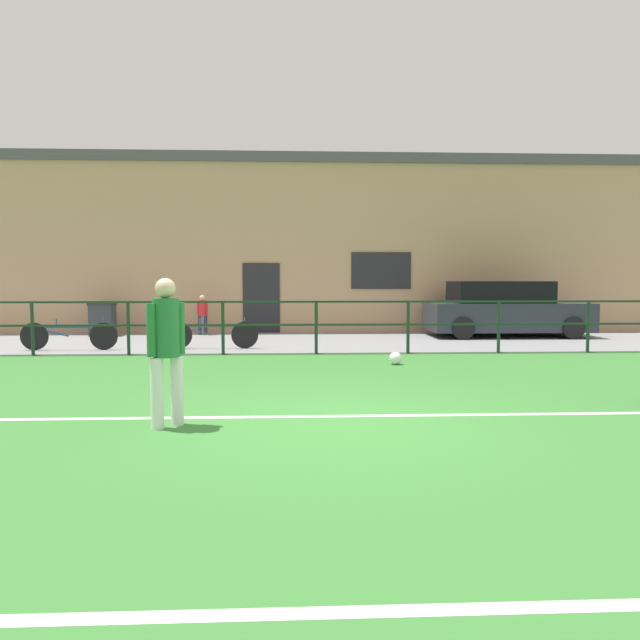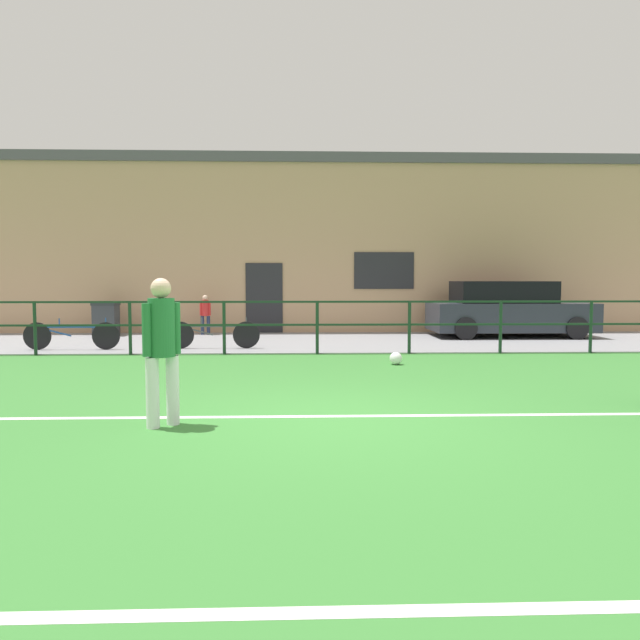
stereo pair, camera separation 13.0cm
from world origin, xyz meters
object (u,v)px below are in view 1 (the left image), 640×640
player_striker (166,343)px  trash_bin_0 (103,319)px  parked_car_red (505,310)px  spectator_child (202,312)px  bicycle_parked_0 (69,336)px  bicycle_parked_1 (212,334)px  soccer_ball_match (396,358)px

player_striker → trash_bin_0: player_striker is taller
player_striker → parked_car_red: player_striker is taller
player_striker → spectator_child: 10.67m
bicycle_parked_0 → bicycle_parked_1: 3.18m
player_striker → bicycle_parked_0: size_ratio=0.75×
parked_car_red → bicycle_parked_0: bearing=-165.9°
parked_car_red → bicycle_parked_1: 8.23m
soccer_ball_match → bicycle_parked_1: bearing=145.7°
parked_car_red → trash_bin_0: parked_car_red is taller
soccer_ball_match → spectator_child: spectator_child is taller
player_striker → bicycle_parked_0: 7.93m
player_striker → bicycle_parked_1: size_ratio=0.76×
bicycle_parked_1 → trash_bin_0: size_ratio=2.28×
bicycle_parked_0 → bicycle_parked_1: size_ratio=1.01×
bicycle_parked_0 → bicycle_parked_1: bearing=2.7°
player_striker → soccer_ball_match: 5.68m
player_striker → bicycle_parked_1: bearing=-126.8°
bicycle_parked_0 → player_striker: bearing=-62.2°
player_striker → trash_bin_0: bearing=-109.7°
spectator_child → trash_bin_0: bearing=-6.1°
soccer_ball_match → player_striker: bearing=-125.9°
parked_car_red → bicycle_parked_0: size_ratio=2.03×
soccer_ball_match → bicycle_parked_0: bearing=160.7°
spectator_child → bicycle_parked_0: size_ratio=0.53×
player_striker → bicycle_parked_1: (-0.52, 7.15, -0.57)m
bicycle_parked_0 → trash_bin_0: (-0.35, 3.43, 0.15)m
soccer_ball_match → parked_car_red: size_ratio=0.05×
bicycle_parked_1 → bicycle_parked_0: bearing=-177.3°
trash_bin_0 → bicycle_parked_0: bearing=-84.2°
bicycle_parked_1 → spectator_child: bearing=102.1°
soccer_ball_match → parked_car_red: bearing=52.6°
player_striker → parked_car_red: (7.28, 9.76, -0.16)m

